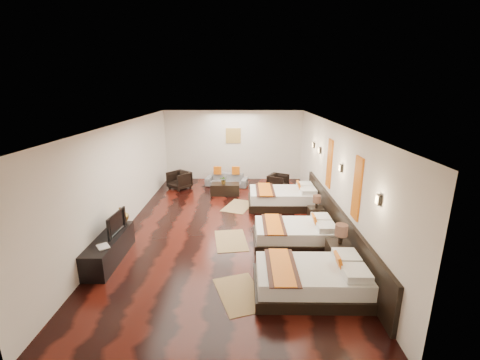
{
  "coord_description": "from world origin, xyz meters",
  "views": [
    {
      "loc": [
        0.44,
        -8.13,
        3.67
      ],
      "look_at": [
        0.32,
        0.75,
        1.1
      ],
      "focal_mm": 24.07,
      "sensor_mm": 36.0,
      "label": 1
    }
  ],
  "objects_px": {
    "tv": "(113,223)",
    "armchair_left": "(179,180)",
    "nightstand_a": "(339,252)",
    "bed_near": "(312,279)",
    "nightstand_b": "(316,214)",
    "table_plant": "(224,180)",
    "tv_console": "(110,249)",
    "sofa": "(227,180)",
    "bed_mid": "(296,234)",
    "bed_far": "(283,198)",
    "book": "(97,248)",
    "coffee_table": "(225,189)",
    "armchair_right": "(278,182)",
    "figurine": "(121,215)"
  },
  "relations": [
    {
      "from": "nightstand_a",
      "to": "book",
      "type": "height_order",
      "value": "nightstand_a"
    },
    {
      "from": "nightstand_b",
      "to": "armchair_left",
      "type": "distance_m",
      "value": 5.43
    },
    {
      "from": "nightstand_a",
      "to": "table_plant",
      "type": "distance_m",
      "value": 5.44
    },
    {
      "from": "bed_near",
      "to": "bed_far",
      "type": "distance_m",
      "value": 4.52
    },
    {
      "from": "book",
      "to": "figurine",
      "type": "relative_size",
      "value": 0.77
    },
    {
      "from": "armchair_right",
      "to": "figurine",
      "type": "bearing_deg",
      "value": 164.08
    },
    {
      "from": "armchair_left",
      "to": "bed_far",
      "type": "bearing_deg",
      "value": 14.12
    },
    {
      "from": "sofa",
      "to": "armchair_right",
      "type": "relative_size",
      "value": 2.4
    },
    {
      "from": "bed_near",
      "to": "figurine",
      "type": "height_order",
      "value": "figurine"
    },
    {
      "from": "sofa",
      "to": "coffee_table",
      "type": "height_order",
      "value": "sofa"
    },
    {
      "from": "bed_far",
      "to": "sofa",
      "type": "distance_m",
      "value": 2.91
    },
    {
      "from": "nightstand_a",
      "to": "tv_console",
      "type": "height_order",
      "value": "nightstand_a"
    },
    {
      "from": "bed_mid",
      "to": "table_plant",
      "type": "distance_m",
      "value": 4.17
    },
    {
      "from": "book",
      "to": "armchair_left",
      "type": "bearing_deg",
      "value": 84.85
    },
    {
      "from": "nightstand_a",
      "to": "bed_near",
      "type": "bearing_deg",
      "value": -129.83
    },
    {
      "from": "bed_mid",
      "to": "book",
      "type": "xyz_separation_m",
      "value": [
        -4.19,
        -1.37,
        0.31
      ]
    },
    {
      "from": "nightstand_a",
      "to": "figurine",
      "type": "relative_size",
      "value": 2.55
    },
    {
      "from": "nightstand_b",
      "to": "coffee_table",
      "type": "bearing_deg",
      "value": 137.28
    },
    {
      "from": "bed_near",
      "to": "table_plant",
      "type": "relative_size",
      "value": 7.08
    },
    {
      "from": "book",
      "to": "coffee_table",
      "type": "distance_m",
      "value": 5.56
    },
    {
      "from": "nightstand_a",
      "to": "tv_console",
      "type": "relative_size",
      "value": 0.54
    },
    {
      "from": "tv",
      "to": "armchair_left",
      "type": "xyz_separation_m",
      "value": [
        0.47,
        4.99,
        -0.46
      ]
    },
    {
      "from": "bed_far",
      "to": "table_plant",
      "type": "distance_m",
      "value": 2.27
    },
    {
      "from": "sofa",
      "to": "coffee_table",
      "type": "bearing_deg",
      "value": -80.16
    },
    {
      "from": "bed_far",
      "to": "armchair_left",
      "type": "xyz_separation_m",
      "value": [
        -3.68,
        1.8,
        0.04
      ]
    },
    {
      "from": "nightstand_a",
      "to": "tv_console",
      "type": "bearing_deg",
      "value": 177.66
    },
    {
      "from": "bed_far",
      "to": "coffee_table",
      "type": "height_order",
      "value": "bed_far"
    },
    {
      "from": "bed_far",
      "to": "book",
      "type": "bearing_deg",
      "value": -136.85
    },
    {
      "from": "coffee_table",
      "to": "book",
      "type": "bearing_deg",
      "value": -114.17
    },
    {
      "from": "tv",
      "to": "coffee_table",
      "type": "bearing_deg",
      "value": -23.01
    },
    {
      "from": "bed_far",
      "to": "armchair_left",
      "type": "height_order",
      "value": "bed_far"
    },
    {
      "from": "armchair_right",
      "to": "nightstand_a",
      "type": "bearing_deg",
      "value": -143.28
    },
    {
      "from": "figurine",
      "to": "bed_near",
      "type": "bearing_deg",
      "value": -24.25
    },
    {
      "from": "tv",
      "to": "coffee_table",
      "type": "distance_m",
      "value": 4.89
    },
    {
      "from": "nightstand_a",
      "to": "sofa",
      "type": "relative_size",
      "value": 0.61
    },
    {
      "from": "bed_far",
      "to": "tv_console",
      "type": "xyz_separation_m",
      "value": [
        -4.2,
        -3.42,
        -0.01
      ]
    },
    {
      "from": "bed_near",
      "to": "table_plant",
      "type": "distance_m",
      "value": 5.95
    },
    {
      "from": "bed_near",
      "to": "nightstand_b",
      "type": "xyz_separation_m",
      "value": [
        0.75,
        3.17,
        0.02
      ]
    },
    {
      "from": "coffee_table",
      "to": "tv_console",
      "type": "bearing_deg",
      "value": -116.56
    },
    {
      "from": "figurine",
      "to": "bed_far",
      "type": "bearing_deg",
      "value": 32.03
    },
    {
      "from": "nightstand_a",
      "to": "tv",
      "type": "xyz_separation_m",
      "value": [
        -4.89,
        0.42,
        0.45
      ]
    },
    {
      "from": "nightstand_b",
      "to": "tv",
      "type": "distance_m",
      "value": 5.26
    },
    {
      "from": "armchair_left",
      "to": "sofa",
      "type": "bearing_deg",
      "value": 52.35
    },
    {
      "from": "bed_near",
      "to": "sofa",
      "type": "height_order",
      "value": "bed_near"
    },
    {
      "from": "nightstand_a",
      "to": "coffee_table",
      "type": "relative_size",
      "value": 0.96
    },
    {
      "from": "bed_near",
      "to": "coffee_table",
      "type": "distance_m",
      "value": 5.96
    },
    {
      "from": "bed_mid",
      "to": "tv",
      "type": "relative_size",
      "value": 2.36
    },
    {
      "from": "nightstand_b",
      "to": "coffee_table",
      "type": "height_order",
      "value": "nightstand_b"
    },
    {
      "from": "tv_console",
      "to": "coffee_table",
      "type": "xyz_separation_m",
      "value": [
        2.27,
        4.54,
        -0.08
      ]
    },
    {
      "from": "tv_console",
      "to": "tv",
      "type": "height_order",
      "value": "tv"
    }
  ]
}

